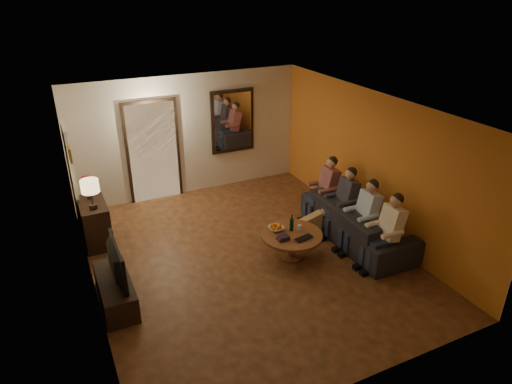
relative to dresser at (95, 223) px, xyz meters
name	(u,v)px	position (x,y,z in m)	size (l,w,h in m)	color
floor	(248,257)	(2.25, -1.62, -0.39)	(5.00, 6.00, 0.01)	#422711
ceiling	(246,109)	(2.25, -1.62, 2.21)	(5.00, 6.00, 0.01)	white
back_wall	(189,136)	(2.25, 1.38, 0.91)	(5.00, 0.02, 2.60)	beige
front_wall	(364,295)	(2.25, -4.62, 0.91)	(5.00, 0.02, 2.60)	beige
left_wall	(83,221)	(-0.25, -1.62, 0.91)	(0.02, 6.00, 2.60)	beige
right_wall	(372,164)	(4.75, -1.62, 0.91)	(0.02, 6.00, 2.60)	beige
orange_accent	(372,164)	(4.74, -1.62, 0.91)	(0.01, 6.00, 2.60)	orange
kitchen_doorway	(153,152)	(1.45, 1.36, 0.66)	(1.00, 0.06, 2.10)	#FFE0A5
door_trim	(153,153)	(1.45, 1.35, 0.66)	(1.12, 0.04, 2.22)	black
fridge_glimpse	(166,157)	(1.70, 1.36, 0.51)	(0.45, 0.03, 1.70)	silver
mirror_frame	(233,121)	(3.25, 1.34, 1.11)	(1.00, 0.05, 1.40)	black
mirror_glass	(233,122)	(3.25, 1.31, 1.11)	(0.86, 0.02, 1.26)	white
white_door	(73,179)	(-0.21, 0.68, 0.63)	(0.06, 0.85, 2.04)	white
framed_art	(70,154)	(-0.22, -0.32, 1.46)	(0.03, 0.28, 0.24)	#B28C33
art_canvas	(71,154)	(-0.21, -0.32, 1.46)	(0.01, 0.22, 0.18)	brown
dresser	(95,223)	(0.00, 0.00, 0.00)	(0.45, 0.89, 0.79)	black
table_lamp	(91,194)	(0.00, -0.22, 0.66)	(0.30, 0.30, 0.54)	beige
flower_vase	(88,187)	(0.00, 0.22, 0.61)	(0.14, 0.14, 0.44)	red
tv_stand	(116,291)	(0.00, -1.88, -0.19)	(0.45, 1.23, 0.41)	black
tv	(111,263)	(0.00, -1.88, 0.30)	(0.13, 0.99, 0.57)	black
sofa	(357,222)	(4.29, -1.92, -0.04)	(0.95, 2.44, 0.71)	black
person_a	(387,234)	(4.19, -2.82, 0.21)	(0.60, 0.40, 1.20)	tan
person_b	(364,218)	(4.19, -2.22, 0.21)	(0.60, 0.40, 1.20)	tan
person_c	(344,204)	(4.19, -1.62, 0.21)	(0.60, 0.40, 1.20)	tan
person_d	(325,191)	(4.19, -1.02, 0.21)	(0.60, 0.40, 1.20)	tan
dog	(313,221)	(3.66, -1.45, -0.11)	(0.56, 0.24, 0.56)	#A07B49
coffee_table	(291,245)	(2.93, -1.93, -0.17)	(1.05, 1.05, 0.45)	brown
bowl	(276,228)	(2.75, -1.71, 0.09)	(0.26, 0.26, 0.06)	white
oranges	(276,225)	(2.75, -1.71, 0.16)	(0.20, 0.20, 0.08)	#D56211
wine_bottle	(292,222)	(2.98, -1.83, 0.21)	(0.07, 0.07, 0.31)	black
wine_glass	(300,228)	(3.11, -1.88, 0.11)	(0.06, 0.06, 0.10)	silver
book_stack	(283,238)	(2.71, -2.03, 0.09)	(0.20, 0.15, 0.07)	black
laptop	(305,240)	(3.03, -2.21, 0.07)	(0.33, 0.21, 0.03)	black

